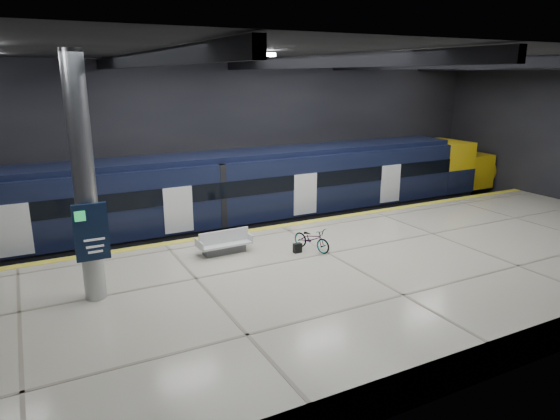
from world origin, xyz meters
TOP-DOWN VIEW (x-y plane):
  - ground at (0.00, 0.00)m, footprint 30.00×30.00m
  - room_shell at (-0.00, 0.00)m, footprint 30.10×16.10m
  - platform at (0.00, -2.50)m, footprint 30.00×11.00m
  - safety_strip at (0.00, 2.75)m, footprint 30.00×0.40m
  - rails at (0.00, 5.50)m, footprint 30.00×1.52m
  - train at (0.77, 5.50)m, footprint 29.40×2.84m
  - bench at (-3.34, 0.76)m, footprint 1.97×0.86m
  - bicycle at (-0.38, -0.42)m, footprint 1.07×1.74m
  - pannier_bag at (-0.98, -0.42)m, footprint 0.31×0.19m
  - info_column at (-8.00, -1.03)m, footprint 0.90×0.78m

SIDE VIEW (x-z plane):
  - ground at x=0.00m, z-range 0.00..0.00m
  - rails at x=0.00m, z-range 0.00..0.16m
  - platform at x=0.00m, z-range 0.00..1.10m
  - safety_strip at x=0.00m, z-range 1.10..1.11m
  - pannier_bag at x=-0.98m, z-range 1.10..1.45m
  - bench at x=-3.34m, z-range 0.97..1.83m
  - bicycle at x=-0.38m, z-range 1.10..1.96m
  - train at x=0.77m, z-range 0.16..3.95m
  - info_column at x=-8.00m, z-range 1.01..7.91m
  - room_shell at x=0.00m, z-range 1.69..9.74m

